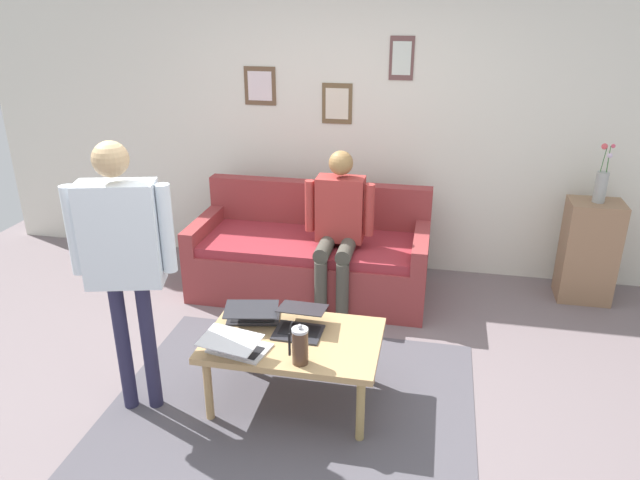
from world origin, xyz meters
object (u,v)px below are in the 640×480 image
(coffee_table, at_px, (293,345))
(couch, at_px, (311,257))
(flower_vase, at_px, (601,184))
(person_seated, at_px, (338,222))
(laptop_center, at_px, (236,345))
(side_shelf, at_px, (589,251))
(person_standing, at_px, (123,247))
(laptop_right, at_px, (253,314))
(french_press, at_px, (300,346))
(laptop_left, at_px, (300,324))

(coffee_table, bearing_deg, couch, -81.60)
(flower_vase, bearing_deg, couch, 7.71)
(person_seated, bearing_deg, laptop_center, 77.74)
(side_shelf, height_order, person_standing, person_standing)
(laptop_right, height_order, side_shelf, side_shelf)
(laptop_center, relative_size, french_press, 1.58)
(flower_vase, distance_m, person_seated, 2.09)
(coffee_table, distance_m, french_press, 0.31)
(person_standing, bearing_deg, side_shelf, -145.01)
(coffee_table, xyz_separation_m, laptop_left, (-0.02, -0.09, 0.10))
(laptop_right, xyz_separation_m, person_seated, (-0.35, -1.15, 0.22))
(couch, relative_size, french_press, 7.88)
(person_seated, bearing_deg, couch, -39.77)
(french_press, height_order, person_standing, person_standing)
(french_press, xyz_separation_m, side_shelf, (-1.94, -2.08, -0.14))
(laptop_right, bearing_deg, coffee_table, 153.49)
(laptop_left, relative_size, flower_vase, 0.70)
(laptop_left, distance_m, laptop_center, 0.43)
(laptop_right, bearing_deg, person_seated, -106.80)
(coffee_table, xyz_separation_m, laptop_right, (0.30, -0.15, 0.09))
(laptop_center, height_order, side_shelf, side_shelf)
(flower_vase, bearing_deg, laptop_left, 40.63)
(person_seated, bearing_deg, laptop_right, 73.20)
(side_shelf, relative_size, flower_vase, 1.81)
(person_standing, bearing_deg, couch, -111.23)
(couch, bearing_deg, french_press, 100.50)
(coffee_table, height_order, laptop_left, laptop_left)
(coffee_table, height_order, side_shelf, side_shelf)
(person_standing, relative_size, person_seated, 1.31)
(laptop_center, relative_size, person_standing, 0.24)
(laptop_center, xyz_separation_m, laptop_right, (0.02, -0.37, -0.00))
(coffee_table, xyz_separation_m, laptop_center, (0.28, 0.22, 0.09))
(laptop_right, relative_size, person_seated, 0.30)
(coffee_table, xyz_separation_m, french_press, (-0.10, 0.25, 0.16))
(laptop_left, xyz_separation_m, laptop_right, (0.32, -0.06, -0.00))
(couch, height_order, french_press, couch)
(coffee_table, height_order, person_seated, person_seated)
(laptop_center, distance_m, person_seated, 1.57)
(couch, relative_size, laptop_center, 4.98)
(french_press, bearing_deg, laptop_center, -4.28)
(flower_vase, height_order, person_standing, person_standing)
(side_shelf, bearing_deg, laptop_left, 40.62)
(flower_vase, relative_size, person_seated, 0.37)
(flower_vase, xyz_separation_m, person_standing, (2.96, 2.07, 0.07))
(laptop_center, relative_size, flower_vase, 0.83)
(couch, height_order, coffee_table, couch)
(couch, distance_m, person_standing, 2.04)
(laptop_left, bearing_deg, flower_vase, -139.37)
(laptop_right, height_order, person_standing, person_standing)
(side_shelf, relative_size, person_seated, 0.67)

